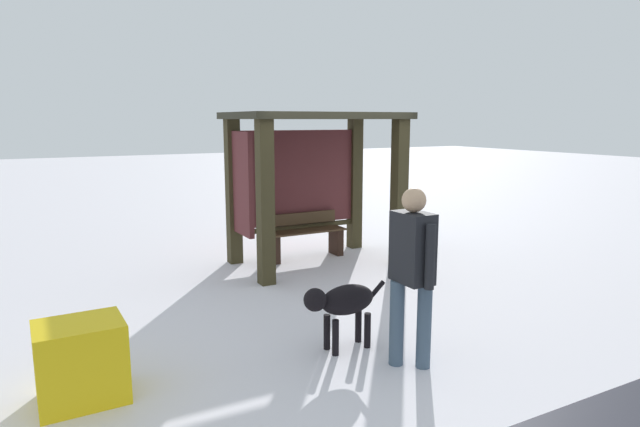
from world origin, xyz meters
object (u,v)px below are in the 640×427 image
(bus_shelter, at_px, (306,160))
(bench_left_inside, at_px, (305,237))
(grit_bin, at_px, (81,362))
(dog, at_px, (342,303))
(person_walking, at_px, (412,264))

(bus_shelter, height_order, bench_left_inside, bus_shelter)
(grit_bin, bearing_deg, dog, -3.46)
(person_walking, bearing_deg, bus_shelter, 77.33)
(bench_left_inside, relative_size, person_walking, 0.81)
(person_walking, distance_m, dog, 0.90)
(bus_shelter, bearing_deg, dog, -110.93)
(bench_left_inside, distance_m, person_walking, 4.37)
(bus_shelter, xyz_separation_m, person_walking, (-0.89, -3.97, -0.69))
(bench_left_inside, xyz_separation_m, person_walking, (-0.98, -4.21, 0.65))
(person_walking, relative_size, grit_bin, 2.48)
(dog, bearing_deg, person_walking, -58.75)
(grit_bin, bearing_deg, bus_shelter, 40.45)
(bus_shelter, height_order, grit_bin, bus_shelter)
(grit_bin, bearing_deg, bench_left_inside, 41.86)
(bus_shelter, distance_m, grit_bin, 5.10)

